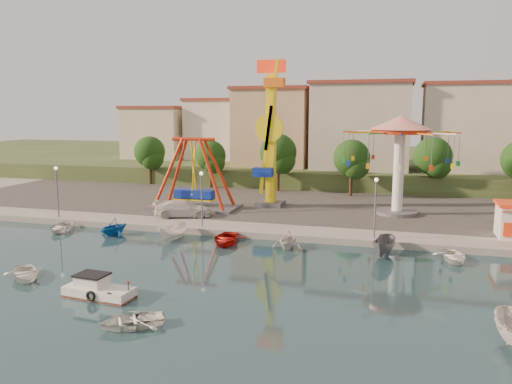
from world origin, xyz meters
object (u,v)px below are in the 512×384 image
(cabin_motorboat, at_px, (98,291))
(pirate_ship_ride, at_px, (194,175))
(wave_swinger, at_px, (400,143))
(kamikaze_tower, at_px, (271,137))
(van, at_px, (183,209))
(rowboat_a, at_px, (25,273))

(cabin_motorboat, bearing_deg, pirate_ship_ride, 104.00)
(pirate_ship_ride, height_order, wave_swinger, wave_swinger)
(pirate_ship_ride, xyz_separation_m, wave_swinger, (22.10, 2.74, 3.80))
(pirate_ship_ride, relative_size, cabin_motorboat, 2.19)
(kamikaze_tower, xyz_separation_m, van, (-7.35, -8.15, -7.15))
(kamikaze_tower, relative_size, rowboat_a, 4.47)
(cabin_motorboat, bearing_deg, wave_swinger, 62.46)
(pirate_ship_ride, distance_m, rowboat_a, 24.50)
(kamikaze_tower, distance_m, wave_swinger, 14.09)
(pirate_ship_ride, relative_size, van, 1.70)
(wave_swinger, xyz_separation_m, rowboat_a, (-24.62, -26.78, -7.81))
(pirate_ship_ride, distance_m, wave_swinger, 22.59)
(kamikaze_tower, distance_m, cabin_motorboat, 30.50)
(wave_swinger, distance_m, rowboat_a, 37.20)
(kamikaze_tower, relative_size, wave_swinger, 1.42)
(kamikaze_tower, xyz_separation_m, rowboat_a, (-10.55, -27.50, -8.22))
(pirate_ship_ride, xyz_separation_m, kamikaze_tower, (8.03, 3.46, 4.21))
(pirate_ship_ride, height_order, kamikaze_tower, kamikaze_tower)
(cabin_motorboat, relative_size, van, 0.78)
(pirate_ship_ride, distance_m, cabin_motorboat, 26.34)
(kamikaze_tower, height_order, rowboat_a, kamikaze_tower)
(rowboat_a, relative_size, van, 0.63)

